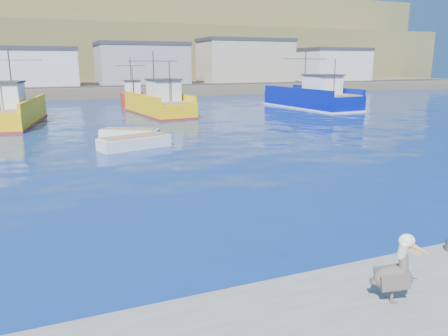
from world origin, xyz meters
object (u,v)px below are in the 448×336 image
(trawler_yellow_b, at_px, (159,104))
(boat_orange, at_px, (132,98))
(skiff_mid, at_px, (130,135))
(skiff_extra, at_px, (135,143))
(trawler_blue, at_px, (312,98))
(pelican, at_px, (396,273))
(trawler_yellow_a, at_px, (11,112))
(skiff_far, at_px, (312,102))

(trawler_yellow_b, xyz_separation_m, boat_orange, (-0.70, 10.99, -0.07))
(skiff_mid, relative_size, skiff_extra, 0.89)
(trawler_blue, height_order, pelican, trawler_blue)
(trawler_yellow_a, xyz_separation_m, skiff_extra, (7.86, -14.98, -0.76))
(skiff_mid, xyz_separation_m, skiff_far, (27.13, 17.76, 0.03))
(skiff_extra, bearing_deg, skiff_far, 37.96)
(trawler_yellow_b, xyz_separation_m, skiff_extra, (-6.05, -17.47, -0.73))
(trawler_blue, height_order, boat_orange, trawler_blue)
(trawler_yellow_b, relative_size, boat_orange, 1.61)
(pelican, bearing_deg, boat_orange, 85.26)
(skiff_far, bearing_deg, pelican, -121.61)
(trawler_yellow_a, relative_size, trawler_blue, 0.90)
(skiff_extra, bearing_deg, trawler_yellow_a, 117.68)
(skiff_far, height_order, skiff_extra, skiff_far)
(skiff_far, distance_m, skiff_extra, 34.89)
(trawler_yellow_a, xyz_separation_m, skiff_far, (35.37, 6.48, -0.76))
(trawler_yellow_b, xyz_separation_m, pelican, (-4.83, -38.72, 0.09))
(trawler_blue, xyz_separation_m, skiff_extra, (-24.63, -17.10, -0.85))
(boat_orange, bearing_deg, skiff_extra, -100.65)
(skiff_mid, xyz_separation_m, skiff_extra, (-0.38, -3.70, 0.03))
(skiff_far, bearing_deg, skiff_mid, -146.79)
(skiff_extra, bearing_deg, trawler_yellow_b, 70.89)
(boat_orange, height_order, skiff_far, boat_orange)
(boat_orange, bearing_deg, skiff_far, -17.52)
(skiff_mid, bearing_deg, boat_orange, 78.64)
(skiff_mid, bearing_deg, trawler_yellow_b, 67.60)
(trawler_yellow_a, height_order, trawler_blue, trawler_blue)
(pelican, bearing_deg, skiff_extra, 93.30)
(trawler_yellow_a, height_order, skiff_mid, trawler_yellow_a)
(boat_orange, bearing_deg, trawler_blue, -30.49)
(trawler_blue, distance_m, boat_orange, 22.38)
(boat_orange, bearing_deg, trawler_yellow_a, -134.43)
(trawler_yellow_a, bearing_deg, pelican, -75.93)
(skiff_mid, bearing_deg, pelican, -88.06)
(boat_orange, height_order, pelican, boat_orange)
(trawler_yellow_b, xyz_separation_m, skiff_mid, (-5.67, -13.76, -0.76))
(skiff_far, distance_m, pelican, 50.16)
(trawler_yellow_a, height_order, trawler_yellow_b, trawler_yellow_a)
(trawler_yellow_b, xyz_separation_m, trawler_blue, (18.59, -0.36, 0.12))
(skiff_far, xyz_separation_m, skiff_extra, (-27.51, -21.46, -0.00))
(trawler_blue, bearing_deg, skiff_extra, -145.23)
(trawler_yellow_a, bearing_deg, skiff_extra, -62.32)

